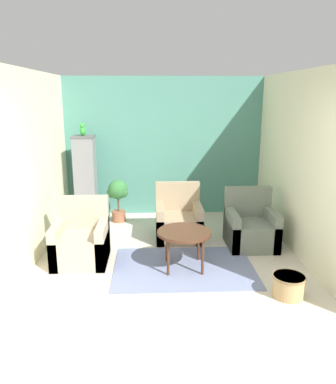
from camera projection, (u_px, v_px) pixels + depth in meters
ground_plane at (176, 325)px, 3.81m from camera, size 20.00×20.00×0.00m
wall_back_accent at (164, 147)px, 7.17m from camera, size 3.84×0.06×2.62m
wall_left at (33, 166)px, 5.23m from camera, size 0.06×3.78×2.62m
wall_right at (299, 164)px, 5.39m from camera, size 0.06×3.78×2.62m
area_rug at (184, 267)px, 5.08m from camera, size 1.89×1.34×0.01m
coffee_table at (184, 235)px, 4.97m from camera, size 0.72×0.72×0.53m
armchair_left at (81, 242)px, 5.23m from camera, size 0.73×0.73×0.88m
armchair_right at (251, 228)px, 5.78m from camera, size 0.73×0.73×0.88m
armchair_middle at (178, 221)px, 6.10m from camera, size 0.73×0.73×0.88m
birdcage at (86, 182)px, 6.80m from camera, size 0.53×0.53×1.58m
parrot at (83, 130)px, 6.56m from camera, size 0.11×0.19×0.23m
potted_plant at (118, 195)px, 6.84m from camera, size 0.39×0.36×0.79m
wicker_basket at (288, 285)px, 4.33m from camera, size 0.37×0.37×0.26m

